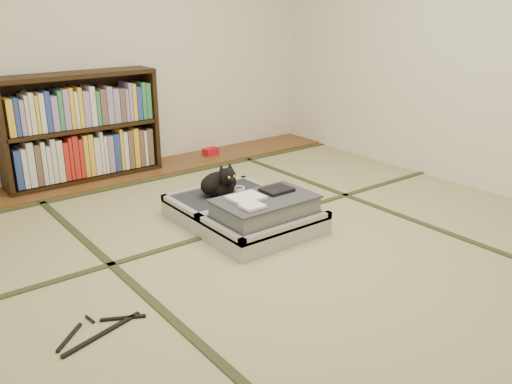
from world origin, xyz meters
TOP-DOWN VIEW (x-y plane):
  - floor at (0.00, 0.00)m, footprint 4.50×4.50m
  - wood_strip at (0.00, 2.00)m, footprint 4.00×0.50m
  - red_item at (0.76, 2.03)m, footprint 0.16×0.11m
  - room_shell at (0.00, 0.00)m, footprint 4.50×4.50m
  - tatami_borders at (0.00, 0.49)m, footprint 4.00×4.50m
  - bookcase at (-0.51, 2.07)m, footprint 1.32×0.30m
  - suitcase at (-0.01, 0.38)m, footprint 0.75×1.00m
  - cat at (-0.03, 0.67)m, footprint 0.33×0.33m
  - cable_coil at (0.15, 0.70)m, footprint 0.10×0.10m
  - hanger at (-1.32, -0.22)m, footprint 0.46×0.27m

SIDE VIEW (x-z plane):
  - floor at x=0.00m, z-range 0.00..0.00m
  - tatami_borders at x=0.00m, z-range 0.00..0.01m
  - hanger at x=-1.32m, z-range 0.00..0.01m
  - wood_strip at x=0.00m, z-range 0.00..0.02m
  - red_item at x=0.76m, z-range 0.02..0.09m
  - suitcase at x=-0.01m, z-range -0.04..0.25m
  - cable_coil at x=0.15m, z-range 0.14..0.17m
  - cat at x=-0.03m, z-range 0.11..0.38m
  - bookcase at x=-0.51m, z-range -0.01..0.91m
  - room_shell at x=0.00m, z-range -0.79..3.71m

